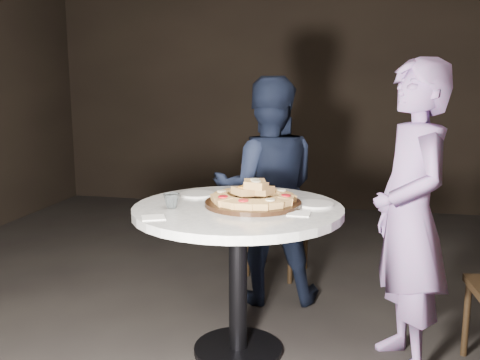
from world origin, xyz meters
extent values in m
plane|color=black|center=(0.00, 0.00, 0.00)|extent=(7.00, 7.00, 0.00)
cylinder|color=black|center=(-0.03, -0.06, 0.02)|extent=(0.51, 0.51, 0.03)
cylinder|color=black|center=(-0.03, -0.06, 0.41)|extent=(0.11, 0.11, 0.76)
cylinder|color=silver|center=(-0.03, -0.06, 0.81)|extent=(1.17, 1.17, 0.04)
cylinder|color=black|center=(0.04, -0.02, 0.84)|extent=(0.62, 0.62, 0.02)
cube|color=tan|center=(0.21, -0.04, 0.87)|extent=(0.09, 0.11, 0.05)
cylinder|color=red|center=(0.21, -0.04, 0.89)|extent=(0.05, 0.05, 0.01)
cube|color=tan|center=(0.21, 0.03, 0.87)|extent=(0.12, 0.13, 0.05)
cube|color=tan|center=(0.17, 0.09, 0.87)|extent=(0.13, 0.14, 0.05)
cylinder|color=beige|center=(0.17, 0.09, 0.89)|extent=(0.07, 0.07, 0.01)
cube|color=tan|center=(0.12, 0.13, 0.87)|extent=(0.14, 0.13, 0.05)
cube|color=tan|center=(0.05, 0.15, 0.87)|extent=(0.12, 0.10, 0.05)
cylinder|color=red|center=(0.05, 0.15, 0.89)|extent=(0.06, 0.06, 0.01)
cube|color=tan|center=(-0.01, 0.15, 0.87)|extent=(0.13, 0.12, 0.05)
cube|color=tan|center=(-0.07, 0.11, 0.87)|extent=(0.14, 0.13, 0.05)
cylinder|color=red|center=(-0.07, 0.11, 0.89)|extent=(0.07, 0.07, 0.01)
cube|color=tan|center=(-0.12, 0.06, 0.87)|extent=(0.12, 0.13, 0.05)
cube|color=tan|center=(-0.14, -0.01, 0.87)|extent=(0.09, 0.11, 0.05)
cylinder|color=beige|center=(-0.14, -0.01, 0.89)|extent=(0.05, 0.05, 0.01)
cube|color=tan|center=(-0.13, -0.07, 0.87)|extent=(0.12, 0.13, 0.05)
cube|color=tan|center=(-0.10, -0.13, 0.87)|extent=(0.13, 0.13, 0.05)
cylinder|color=red|center=(-0.10, -0.13, 0.89)|extent=(0.07, 0.07, 0.01)
cube|color=tan|center=(-0.04, -0.18, 0.87)|extent=(0.13, 0.12, 0.05)
cube|color=tan|center=(0.02, -0.20, 0.87)|extent=(0.11, 0.09, 0.05)
cylinder|color=red|center=(0.02, -0.20, 0.89)|extent=(0.05, 0.05, 0.01)
cube|color=tan|center=(0.09, -0.19, 0.87)|extent=(0.12, 0.10, 0.05)
cube|color=tan|center=(0.15, -0.16, 0.87)|extent=(0.14, 0.13, 0.05)
cylinder|color=beige|center=(0.15, -0.16, 0.89)|extent=(0.07, 0.07, 0.01)
cube|color=tan|center=(0.19, -0.10, 0.87)|extent=(0.13, 0.14, 0.05)
cube|color=tan|center=(0.09, 0.00, 0.90)|extent=(0.11, 0.13, 0.04)
cylinder|color=#2D6B1E|center=(0.09, 0.00, 0.93)|extent=(0.06, 0.06, 0.01)
cube|color=tan|center=(0.02, 0.03, 0.90)|extent=(0.11, 0.09, 0.04)
cylinder|color=beige|center=(0.02, 0.03, 0.93)|extent=(0.05, 0.05, 0.01)
cube|color=tan|center=(-0.01, -0.04, 0.90)|extent=(0.13, 0.13, 0.05)
cylinder|color=orange|center=(-0.01, -0.04, 0.93)|extent=(0.07, 0.07, 0.01)
cube|color=tan|center=(0.06, -0.05, 0.94)|extent=(0.13, 0.11, 0.05)
cylinder|color=beige|center=(0.06, -0.05, 0.96)|extent=(0.06, 0.06, 0.01)
cube|color=tan|center=(0.04, 0.00, 0.94)|extent=(0.13, 0.11, 0.05)
cylinder|color=beige|center=(0.04, 0.00, 0.96)|extent=(0.06, 0.06, 0.01)
cylinder|color=white|center=(-0.32, 0.16, 0.83)|extent=(0.21, 0.21, 0.01)
cylinder|color=white|center=(0.36, 0.05, 0.83)|extent=(0.21, 0.21, 0.01)
imported|color=silver|center=(-0.36, -0.17, 0.87)|extent=(0.09, 0.09, 0.08)
cube|color=white|center=(-0.38, -0.38, 0.83)|extent=(0.14, 0.14, 0.01)
cube|color=white|center=(0.30, -0.16, 0.83)|extent=(0.11, 0.11, 0.01)
cube|color=black|center=(-0.01, 1.24, 0.44)|extent=(0.49, 0.49, 0.04)
cube|color=black|center=(-0.06, 1.04, 0.65)|extent=(0.40, 0.13, 0.44)
cylinder|color=black|center=(0.20, 1.36, 0.22)|extent=(0.04, 0.04, 0.44)
cylinder|color=black|center=(-0.14, 1.44, 0.22)|extent=(0.04, 0.04, 0.44)
cylinder|color=black|center=(0.12, 1.03, 0.22)|extent=(0.04, 0.04, 0.44)
cylinder|color=black|center=(-0.22, 1.11, 0.22)|extent=(0.04, 0.04, 0.44)
cylinder|color=black|center=(1.18, 0.18, 0.22)|extent=(0.04, 0.04, 0.44)
imported|color=black|center=(-0.01, 0.73, 0.75)|extent=(0.83, 0.71, 1.51)
imported|color=#846AA5|center=(0.84, 0.02, 0.79)|extent=(0.52, 0.66, 1.59)
camera|label=1|loc=(0.56, -2.72, 1.47)|focal=40.00mm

